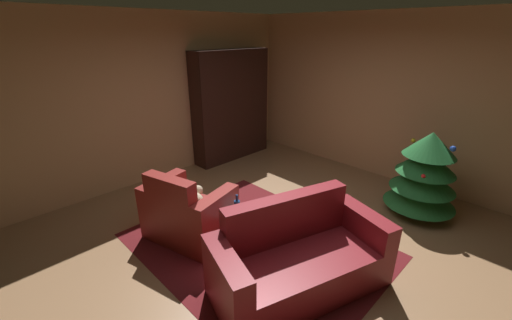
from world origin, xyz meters
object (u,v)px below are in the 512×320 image
at_px(couch_red, 298,260).
at_px(armchair_red, 188,214).
at_px(decorated_tree, 424,174).
at_px(bottle_on_table, 237,209).
at_px(book_stack_on_table, 254,214).
at_px(bookshelf_unit, 236,107).
at_px(coffee_table, 251,218).

bearing_deg(couch_red, armchair_red, -168.15).
distance_m(couch_red, decorated_tree, 2.40).
bearing_deg(bottle_on_table, book_stack_on_table, 50.35).
relative_size(bookshelf_unit, decorated_tree, 1.75).
bearing_deg(bookshelf_unit, book_stack_on_table, -37.78).
height_order(couch_red, coffee_table, couch_red).
height_order(book_stack_on_table, decorated_tree, decorated_tree).
distance_m(coffee_table, bottle_on_table, 0.23).
height_order(bookshelf_unit, armchair_red, bookshelf_unit).
xyz_separation_m(armchair_red, coffee_table, (0.66, 0.46, 0.04)).
xyz_separation_m(bookshelf_unit, book_stack_on_table, (2.44, -1.89, -0.59)).
height_order(bookshelf_unit, decorated_tree, bookshelf_unit).
distance_m(bookshelf_unit, coffee_table, 3.11).
xyz_separation_m(armchair_red, bottle_on_table, (0.59, 0.31, 0.20)).
xyz_separation_m(bottle_on_table, decorated_tree, (1.25, 2.37, 0.08)).
bearing_deg(bookshelf_unit, bottle_on_table, -41.53).
relative_size(coffee_table, book_stack_on_table, 2.82).
xyz_separation_m(bookshelf_unit, bottle_on_table, (2.31, -2.04, -0.50)).
relative_size(coffee_table, decorated_tree, 0.50).
height_order(couch_red, book_stack_on_table, couch_red).
bearing_deg(coffee_table, bottle_on_table, -115.41).
height_order(armchair_red, couch_red, armchair_red).
bearing_deg(bottle_on_table, armchair_red, -152.67).
distance_m(coffee_table, decorated_tree, 2.52).
distance_m(armchair_red, decorated_tree, 3.26).
relative_size(armchair_red, decorated_tree, 0.97).
bearing_deg(armchair_red, coffee_table, 34.52).
xyz_separation_m(coffee_table, decorated_tree, (1.18, 2.22, 0.25)).
bearing_deg(decorated_tree, book_stack_on_table, -116.87).
height_order(coffee_table, book_stack_on_table, book_stack_on_table).
bearing_deg(book_stack_on_table, bottle_on_table, -129.65).
height_order(armchair_red, bottle_on_table, armchair_red).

